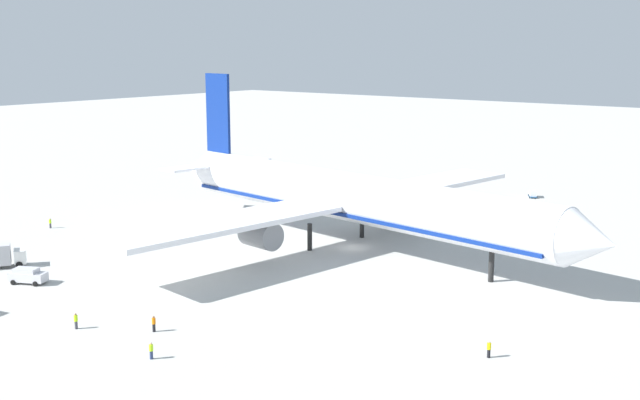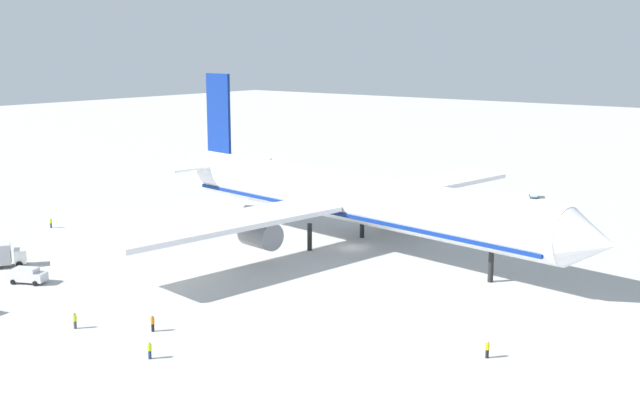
% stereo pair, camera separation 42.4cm
% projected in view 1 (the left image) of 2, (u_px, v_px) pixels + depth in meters
% --- Properties ---
extents(ground_plane, '(600.00, 600.00, 0.00)m').
position_uv_depth(ground_plane, '(353.00, 248.00, 115.52)').
color(ground_plane, '#B2B2AD').
extents(airliner, '(80.76, 76.39, 24.47)m').
position_uv_depth(airliner, '(348.00, 198.00, 115.02)').
color(airliner, white).
rests_on(airliner, ground).
extents(service_truck_0, '(4.73, 5.53, 3.16)m').
position_uv_depth(service_truck_0, '(4.00, 255.00, 105.08)').
color(service_truck_0, white).
rests_on(service_truck_0, ground).
extents(service_van, '(4.92, 3.71, 1.97)m').
position_uv_depth(service_van, '(28.00, 275.00, 97.94)').
color(service_van, silver).
rests_on(service_van, ground).
extents(baggage_cart_0, '(2.65, 3.49, 1.32)m').
position_uv_depth(baggage_cart_0, '(533.00, 194.00, 153.84)').
color(baggage_cart_0, '#26598C').
rests_on(baggage_cart_0, ground).
extents(ground_worker_0, '(0.56, 0.56, 1.70)m').
position_uv_depth(ground_worker_0, '(76.00, 321.00, 82.22)').
color(ground_worker_0, '#3F3F47').
rests_on(ground_worker_0, ground).
extents(ground_worker_1, '(0.48, 0.48, 1.66)m').
position_uv_depth(ground_worker_1, '(151.00, 351.00, 74.30)').
color(ground_worker_1, navy).
rests_on(ground_worker_1, ground).
extents(ground_worker_2, '(0.46, 0.46, 1.64)m').
position_uv_depth(ground_worker_2, '(50.00, 223.00, 127.78)').
color(ground_worker_2, '#3F3F47').
rests_on(ground_worker_2, ground).
extents(ground_worker_3, '(0.54, 0.54, 1.69)m').
position_uv_depth(ground_worker_3, '(489.00, 349.00, 74.62)').
color(ground_worker_3, black).
rests_on(ground_worker_3, ground).
extents(ground_worker_4, '(0.52, 0.52, 1.71)m').
position_uv_depth(ground_worker_4, '(154.00, 324.00, 81.42)').
color(ground_worker_4, black).
rests_on(ground_worker_4, ground).
extents(traffic_cone_0, '(0.36, 0.36, 0.55)m').
position_uv_depth(traffic_cone_0, '(329.00, 187.00, 163.22)').
color(traffic_cone_0, orange).
rests_on(traffic_cone_0, ground).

